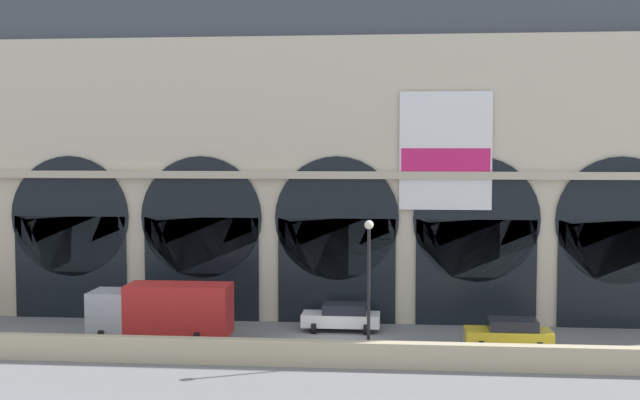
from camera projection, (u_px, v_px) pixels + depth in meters
ground_plane at (330, 342)px, 43.17m from camera, size 200.00×200.00×0.00m
quay_parapet_wall at (322, 353)px, 38.42m from camera, size 90.00×0.70×1.22m
station_building at (340, 150)px, 49.60m from camera, size 50.34×4.66×21.15m
box_truck_midwest at (163, 310)px, 43.20m from camera, size 7.50×2.91×3.12m
car_center at (342, 317)px, 45.88m from camera, size 4.40×2.22×1.55m
car_mideast at (509, 333)px, 41.75m from camera, size 4.40×2.22×1.55m
street_lamp_quayside at (369, 272)px, 38.77m from camera, size 0.44×0.44×6.90m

